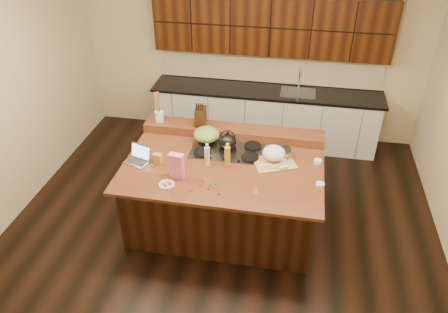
# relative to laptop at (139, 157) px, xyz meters

# --- Properties ---
(room) EXTENTS (5.52, 5.02, 2.72)m
(room) POSITION_rel_laptop_xyz_m (1.03, 0.12, 0.38)
(room) COLOR black
(room) RESTS_ON ground
(island) EXTENTS (2.40, 1.60, 0.92)m
(island) POSITION_rel_laptop_xyz_m (1.03, 0.12, -0.51)
(island) COLOR black
(island) RESTS_ON ground
(back_ledge) EXTENTS (2.40, 0.30, 0.12)m
(back_ledge) POSITION_rel_laptop_xyz_m (1.03, 0.82, 0.01)
(back_ledge) COLOR black
(back_ledge) RESTS_ON island
(cooktop) EXTENTS (0.92, 0.52, 0.05)m
(cooktop) POSITION_rel_laptop_xyz_m (1.03, 0.42, -0.04)
(cooktop) COLOR gray
(cooktop) RESTS_ON island
(back_counter) EXTENTS (3.70, 0.66, 2.40)m
(back_counter) POSITION_rel_laptop_xyz_m (1.33, 2.34, 0.01)
(back_counter) COLOR silver
(back_counter) RESTS_ON ground
(kettle) EXTENTS (0.29, 0.29, 0.19)m
(kettle) POSITION_rel_laptop_xyz_m (1.03, 0.42, 0.09)
(kettle) COLOR black
(kettle) RESTS_ON cooktop
(green_bowl) EXTENTS (0.41, 0.41, 0.18)m
(green_bowl) POSITION_rel_laptop_xyz_m (0.73, 0.55, 0.08)
(green_bowl) COLOR olive
(green_bowl) RESTS_ON cooktop
(laptop) EXTENTS (0.34, 0.30, 0.20)m
(laptop) POSITION_rel_laptop_xyz_m (0.00, 0.00, 0.00)
(laptop) COLOR #B7B7BC
(laptop) RESTS_ON island
(oil_bottle) EXTENTS (0.08, 0.08, 0.27)m
(oil_bottle) POSITION_rel_laptop_xyz_m (1.08, 0.08, 0.08)
(oil_bottle) COLOR orange
(oil_bottle) RESTS_ON island
(vinegar_bottle) EXTENTS (0.07, 0.07, 0.25)m
(vinegar_bottle) POSITION_rel_laptop_xyz_m (0.84, 0.06, 0.07)
(vinegar_bottle) COLOR silver
(vinegar_bottle) RESTS_ON island
(wooden_tray) EXTENTS (0.58, 0.51, 0.20)m
(wooden_tray) POSITION_rel_laptop_xyz_m (1.62, 0.29, 0.03)
(wooden_tray) COLOR tan
(wooden_tray) RESTS_ON island
(ramekin_a) EXTENTS (0.11, 0.11, 0.04)m
(ramekin_a) POSITION_rel_laptop_xyz_m (2.18, -0.12, -0.03)
(ramekin_a) COLOR white
(ramekin_a) RESTS_ON island
(ramekin_b) EXTENTS (0.10, 0.10, 0.04)m
(ramekin_b) POSITION_rel_laptop_xyz_m (1.72, 0.31, -0.03)
(ramekin_b) COLOR white
(ramekin_b) RESTS_ON island
(ramekin_c) EXTENTS (0.11, 0.11, 0.04)m
(ramekin_c) POSITION_rel_laptop_xyz_m (2.15, 0.35, -0.03)
(ramekin_c) COLOR white
(ramekin_c) RESTS_ON island
(strainer_bowl) EXTENTS (0.30, 0.30, 0.09)m
(strainer_bowl) POSITION_rel_laptop_xyz_m (1.72, 0.42, -0.01)
(strainer_bowl) COLOR #996B3F
(strainer_bowl) RESTS_ON island
(kitchen_timer) EXTENTS (0.10, 0.10, 0.07)m
(kitchen_timer) POSITION_rel_laptop_xyz_m (1.48, -0.33, -0.02)
(kitchen_timer) COLOR silver
(kitchen_timer) RESTS_ON island
(pink_bag) EXTENTS (0.18, 0.11, 0.31)m
(pink_bag) POSITION_rel_laptop_xyz_m (0.55, -0.24, 0.10)
(pink_bag) COLOR pink
(pink_bag) RESTS_ON island
(candy_plate) EXTENTS (0.23, 0.23, 0.01)m
(candy_plate) POSITION_rel_laptop_xyz_m (0.47, -0.40, -0.05)
(candy_plate) COLOR white
(candy_plate) RESTS_ON island
(package_box) EXTENTS (0.11, 0.08, 0.14)m
(package_box) POSITION_rel_laptop_xyz_m (0.25, -0.01, 0.02)
(package_box) COLOR #BE8743
(package_box) RESTS_ON island
(utensil_crock) EXTENTS (0.15, 0.15, 0.14)m
(utensil_crock) POSITION_rel_laptop_xyz_m (0.01, 0.82, 0.14)
(utensil_crock) COLOR white
(utensil_crock) RESTS_ON back_ledge
(knife_block) EXTENTS (0.13, 0.20, 0.25)m
(knife_block) POSITION_rel_laptop_xyz_m (0.59, 0.82, 0.19)
(knife_block) COLOR black
(knife_block) RESTS_ON back_ledge
(gumdrop_0) EXTENTS (0.02, 0.02, 0.02)m
(gumdrop_0) POSITION_rel_laptop_xyz_m (0.86, -0.28, -0.04)
(gumdrop_0) COLOR red
(gumdrop_0) RESTS_ON island
(gumdrop_1) EXTENTS (0.02, 0.02, 0.02)m
(gumdrop_1) POSITION_rel_laptop_xyz_m (1.00, -0.35, -0.04)
(gumdrop_1) COLOR #198C26
(gumdrop_1) RESTS_ON island
(gumdrop_2) EXTENTS (0.02, 0.02, 0.02)m
(gumdrop_2) POSITION_rel_laptop_xyz_m (0.76, -0.47, -0.04)
(gumdrop_2) COLOR red
(gumdrop_2) RESTS_ON island
(gumdrop_3) EXTENTS (0.02, 0.02, 0.02)m
(gumdrop_3) POSITION_rel_laptop_xyz_m (1.01, -0.30, -0.04)
(gumdrop_3) COLOR #198C26
(gumdrop_3) RESTS_ON island
(gumdrop_4) EXTENTS (0.02, 0.02, 0.02)m
(gumdrop_4) POSITION_rel_laptop_xyz_m (0.95, -0.34, -0.04)
(gumdrop_4) COLOR red
(gumdrop_4) RESTS_ON island
(gumdrop_5) EXTENTS (0.02, 0.02, 0.02)m
(gumdrop_5) POSITION_rel_laptop_xyz_m (0.85, -0.35, -0.04)
(gumdrop_5) COLOR #198C26
(gumdrop_5) RESTS_ON island
(gumdrop_6) EXTENTS (0.02, 0.02, 0.02)m
(gumdrop_6) POSITION_rel_laptop_xyz_m (0.96, -0.40, -0.04)
(gumdrop_6) COLOR red
(gumdrop_6) RESTS_ON island
(gumdrop_7) EXTENTS (0.02, 0.02, 0.02)m
(gumdrop_7) POSITION_rel_laptop_xyz_m (0.95, -0.31, -0.04)
(gumdrop_7) COLOR #198C26
(gumdrop_7) RESTS_ON island
(gumdrop_8) EXTENTS (0.02, 0.02, 0.02)m
(gumdrop_8) POSITION_rel_laptop_xyz_m (1.09, -0.47, -0.04)
(gumdrop_8) COLOR red
(gumdrop_8) RESTS_ON island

